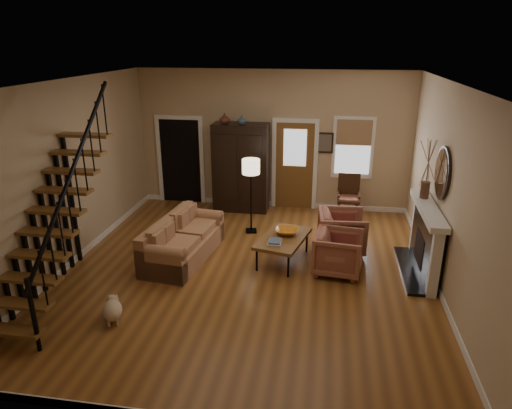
# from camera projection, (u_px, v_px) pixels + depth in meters

# --- Properties ---
(room) EXTENTS (7.00, 7.33, 3.30)m
(room) POSITION_uv_depth(u_px,v_px,m) (242.00, 165.00, 9.38)
(room) COLOR brown
(room) RESTS_ON ground
(staircase) EXTENTS (0.94, 2.80, 3.20)m
(staircase) POSITION_uv_depth(u_px,v_px,m) (49.00, 204.00, 6.85)
(staircase) COLOR brown
(staircase) RESTS_ON ground
(fireplace) EXTENTS (0.33, 1.95, 2.30)m
(fireplace) POSITION_uv_depth(u_px,v_px,m) (428.00, 234.00, 7.94)
(fireplace) COLOR black
(fireplace) RESTS_ON ground
(armoire) EXTENTS (1.30, 0.60, 2.10)m
(armoire) POSITION_uv_depth(u_px,v_px,m) (241.00, 168.00, 10.86)
(armoire) COLOR black
(armoire) RESTS_ON ground
(vase_a) EXTENTS (0.24, 0.24, 0.25)m
(vase_a) POSITION_uv_depth(u_px,v_px,m) (225.00, 119.00, 10.42)
(vase_a) COLOR #4C2619
(vase_a) RESTS_ON armoire
(vase_b) EXTENTS (0.20, 0.20, 0.21)m
(vase_b) POSITION_uv_depth(u_px,v_px,m) (242.00, 120.00, 10.36)
(vase_b) COLOR #334C60
(vase_b) RESTS_ON armoire
(sofa) EXTENTS (1.13, 2.14, 0.76)m
(sofa) POSITION_uv_depth(u_px,v_px,m) (183.00, 240.00, 8.58)
(sofa) COLOR #AE784F
(sofa) RESTS_ON ground
(coffee_table) EXTENTS (1.03, 1.42, 0.49)m
(coffee_table) POSITION_uv_depth(u_px,v_px,m) (283.00, 249.00, 8.52)
(coffee_table) COLOR brown
(coffee_table) RESTS_ON ground
(bowl) EXTENTS (0.44, 0.44, 0.11)m
(bowl) POSITION_uv_depth(u_px,v_px,m) (287.00, 231.00, 8.55)
(bowl) COLOR orange
(bowl) RESTS_ON coffee_table
(books) EXTENTS (0.23, 0.32, 0.06)m
(books) POSITION_uv_depth(u_px,v_px,m) (275.00, 242.00, 8.17)
(books) COLOR beige
(books) RESTS_ON coffee_table
(armchair_left) EXTENTS (0.93, 0.91, 0.76)m
(armchair_left) POSITION_uv_depth(u_px,v_px,m) (338.00, 253.00, 8.06)
(armchair_left) COLOR brown
(armchair_left) RESTS_ON ground
(armchair_right) EXTENTS (0.97, 0.94, 0.82)m
(armchair_right) POSITION_uv_depth(u_px,v_px,m) (342.00, 232.00, 8.87)
(armchair_right) COLOR brown
(armchair_right) RESTS_ON ground
(floor_lamp) EXTENTS (0.44, 0.44, 1.61)m
(floor_lamp) POSITION_uv_depth(u_px,v_px,m) (251.00, 196.00, 9.62)
(floor_lamp) COLOR black
(floor_lamp) RESTS_ON ground
(side_chair) EXTENTS (0.54, 0.54, 1.02)m
(side_chair) POSITION_uv_depth(u_px,v_px,m) (348.00, 197.00, 10.48)
(side_chair) COLOR #372111
(side_chair) RESTS_ON ground
(dog) EXTENTS (0.45, 0.55, 0.35)m
(dog) POSITION_uv_depth(u_px,v_px,m) (113.00, 312.00, 6.69)
(dog) COLOR #CEB18D
(dog) RESTS_ON ground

